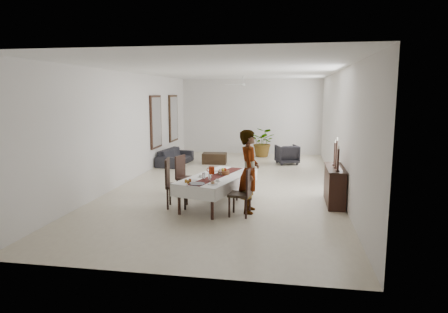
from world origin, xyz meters
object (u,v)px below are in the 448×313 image
Objects in this scene: dining_table_top at (218,177)px; woman at (249,171)px; sideboard_body at (334,186)px; red_pitcher at (212,170)px; sofa at (175,157)px.

dining_table_top is 0.92m from woman.
woman is 2.22m from sideboard_body.
sofa is at bearing 115.72° from red_pitcher.
sideboard_body is 6.93m from sofa.
sideboard_body reaches higher than dining_table_top.
dining_table_top is at bearing -147.60° from sofa.
woman is at bearing -32.99° from red_pitcher.
sideboard_body is at bearing -64.56° from woman.
woman reaches higher than red_pitcher.
woman reaches higher than sofa.
dining_table_top is at bearing -167.89° from sideboard_body.
red_pitcher is 2.93m from sideboard_body.
sideboard_body reaches higher than sofa.
woman is 0.94× the size of sofa.
dining_table_top is 1.20× the size of woman.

